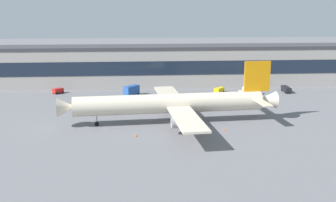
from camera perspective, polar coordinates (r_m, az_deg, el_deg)
name	(u,v)px	position (r m, az deg, el deg)	size (l,w,h in m)	color
ground_plane	(176,123)	(109.73, 1.08, -3.04)	(600.00, 600.00, 0.00)	slate
terminal_building	(163,66)	(160.57, -0.74, 4.91)	(166.37, 15.23, 15.44)	#9E9993
airliner	(173,103)	(108.71, 0.64, -0.33)	(58.35, 50.19, 15.96)	beige
follow_me_car	(219,90)	(148.32, 7.05, 1.53)	(4.28, 4.60, 1.85)	yellow
crew_van	(251,90)	(147.69, 11.31, 1.47)	(5.61, 4.48, 2.55)	white
belt_loader	(286,89)	(154.69, 15.96, 1.62)	(2.38, 6.50, 1.95)	black
stair_truck	(132,90)	(142.73, -5.03, 1.49)	(5.69, 6.14, 3.55)	#2651A5
baggage_tug	(58,91)	(151.15, -14.94, 1.40)	(3.96, 3.96, 1.85)	red
traffic_cone_0	(225,130)	(103.52, 7.82, -3.98)	(0.44, 0.44, 0.55)	#F2590C
traffic_cone_1	(205,131)	(101.77, 5.11, -4.16)	(0.57, 0.57, 0.72)	#F2590C
traffic_cone_2	(136,135)	(98.66, -4.47, -4.70)	(0.58, 0.58, 0.73)	#F2590C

